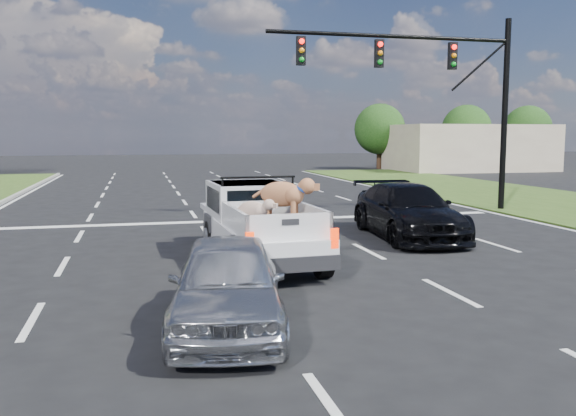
# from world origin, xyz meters

# --- Properties ---
(ground) EXTENTS (160.00, 160.00, 0.00)m
(ground) POSITION_xyz_m (0.00, 0.00, 0.00)
(ground) COLOR black
(ground) RESTS_ON ground
(road_markings) EXTENTS (17.75, 60.00, 0.01)m
(road_markings) POSITION_xyz_m (0.00, 6.56, 0.01)
(road_markings) COLOR silver
(road_markings) RESTS_ON ground
(traffic_signal) EXTENTS (9.11, 0.31, 7.00)m
(traffic_signal) POSITION_xyz_m (7.20, 10.50, 4.73)
(traffic_signal) COLOR black
(traffic_signal) RESTS_ON ground
(building_right) EXTENTS (12.00, 7.00, 3.60)m
(building_right) POSITION_xyz_m (22.00, 34.00, 1.80)
(building_right) COLOR #C3B795
(building_right) RESTS_ON ground
(tree_far_d) EXTENTS (4.20, 4.20, 5.40)m
(tree_far_d) POSITION_xyz_m (16.00, 38.00, 3.29)
(tree_far_d) COLOR #332114
(tree_far_d) RESTS_ON ground
(tree_far_e) EXTENTS (4.20, 4.20, 5.40)m
(tree_far_e) POSITION_xyz_m (24.00, 38.00, 3.29)
(tree_far_e) COLOR #332114
(tree_far_e) RESTS_ON ground
(tree_far_f) EXTENTS (4.20, 4.20, 5.40)m
(tree_far_f) POSITION_xyz_m (30.00, 38.00, 3.29)
(tree_far_f) COLOR #332114
(tree_far_f) RESTS_ON ground
(pickup_truck) EXTENTS (2.08, 5.13, 1.90)m
(pickup_truck) POSITION_xyz_m (-1.02, 3.62, 0.90)
(pickup_truck) COLOR black
(pickup_truck) RESTS_ON ground
(silver_sedan) EXTENTS (2.19, 4.14, 1.34)m
(silver_sedan) POSITION_xyz_m (-2.41, -1.06, 0.67)
(silver_sedan) COLOR #AAACB1
(silver_sedan) RESTS_ON ground
(black_coupe) EXTENTS (2.43, 5.18, 1.46)m
(black_coupe) POSITION_xyz_m (3.55, 5.67, 0.73)
(black_coupe) COLOR black
(black_coupe) RESTS_ON ground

